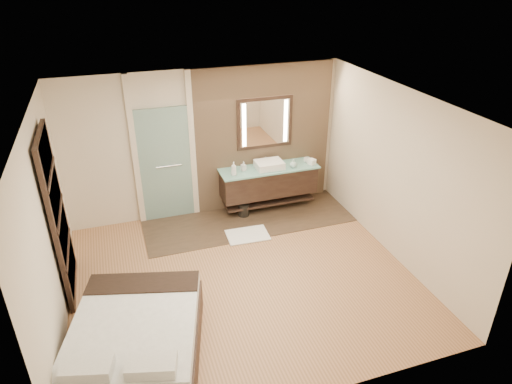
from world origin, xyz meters
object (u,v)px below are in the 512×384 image
object	(u,v)px
mirror_unit	(265,123)
waste_bin	(244,210)
vanity	(269,181)
bed	(136,339)

from	to	relation	value
mirror_unit	waste_bin	xyz separation A→B (m)	(-0.54, -0.37, -1.53)
vanity	mirror_unit	size ratio (longest dim) A/B	1.75
vanity	waste_bin	world-z (taller)	vanity
vanity	mirror_unit	world-z (taller)	mirror_unit
waste_bin	vanity	bearing A→B (deg)	13.57
vanity	mirror_unit	bearing A→B (deg)	90.00
vanity	waste_bin	size ratio (longest dim) A/B	7.45
mirror_unit	bed	size ratio (longest dim) A/B	0.49
bed	waste_bin	size ratio (longest dim) A/B	8.70
waste_bin	mirror_unit	bearing A→B (deg)	34.38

